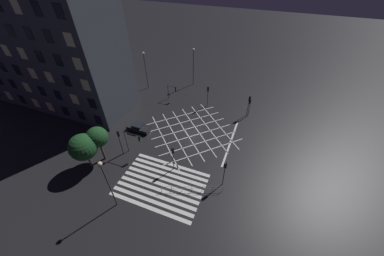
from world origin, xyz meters
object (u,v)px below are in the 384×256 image
(traffic_light_ne_main, at_px, (250,104))
(street_tree_far, at_px, (97,137))
(traffic_light_nw_main, at_px, (173,90))
(traffic_light_ne_cross, at_px, (249,102))
(traffic_light_sw_main, at_px, (133,139))
(traffic_light_se_cross, at_px, (225,169))
(street_lamp_east, at_px, (145,62))
(traffic_light_median_north, at_px, (208,93))
(traffic_light_median_south, at_px, (173,154))
(traffic_light_sw_cross, at_px, (119,138))
(street_lamp_west, at_px, (193,58))
(street_lamp_far, at_px, (105,177))
(street_tree_near, at_px, (83,147))
(waiting_car, at_px, (139,127))

(traffic_light_ne_main, relative_size, street_tree_far, 0.65)
(traffic_light_nw_main, bearing_deg, street_tree_far, -98.46)
(traffic_light_ne_cross, bearing_deg, traffic_light_sw_main, -41.72)
(traffic_light_se_cross, distance_m, street_lamp_east, 29.65)
(traffic_light_median_north, distance_m, traffic_light_median_south, 16.84)
(traffic_light_ne_main, relative_size, street_lamp_east, 0.46)
(traffic_light_sw_cross, height_order, traffic_light_median_south, traffic_light_sw_cross)
(street_lamp_west, height_order, street_tree_far, street_lamp_west)
(traffic_light_median_south, relative_size, street_lamp_far, 0.52)
(traffic_light_median_north, height_order, traffic_light_median_south, traffic_light_median_north)
(traffic_light_ne_cross, height_order, street_tree_near, street_tree_near)
(waiting_car, bearing_deg, street_tree_far, -99.40)
(traffic_light_sw_cross, relative_size, traffic_light_ne_main, 1.18)
(traffic_light_sw_cross, bearing_deg, street_tree_near, 143.85)
(traffic_light_median_north, height_order, traffic_light_ne_cross, traffic_light_median_north)
(traffic_light_ne_cross, height_order, street_lamp_east, street_lamp_east)
(street_lamp_west, bearing_deg, traffic_light_sw_main, -91.09)
(traffic_light_median_north, bearing_deg, traffic_light_sw_cross, -25.84)
(traffic_light_sw_cross, distance_m, street_tree_far, 2.99)
(traffic_light_ne_cross, distance_m, street_lamp_west, 16.15)
(traffic_light_nw_main, distance_m, street_lamp_east, 8.62)
(traffic_light_nw_main, xyz_separation_m, street_tree_near, (-3.66, -20.63, 1.65))
(traffic_light_ne_cross, height_order, street_lamp_west, street_lamp_west)
(traffic_light_ne_main, height_order, waiting_car, traffic_light_ne_main)
(traffic_light_ne_cross, xyz_separation_m, street_lamp_west, (-13.78, 7.76, 3.25))
(traffic_light_sw_main, xyz_separation_m, street_lamp_west, (0.45, 23.72, 3.22))
(street_tree_near, height_order, waiting_car, street_tree_near)
(traffic_light_median_north, distance_m, traffic_light_ne_cross, 7.97)
(traffic_light_se_cross, height_order, street_lamp_east, street_lamp_east)
(traffic_light_sw_main, height_order, traffic_light_ne_cross, traffic_light_ne_cross)
(traffic_light_se_cross, height_order, waiting_car, traffic_light_se_cross)
(street_lamp_west, relative_size, street_tree_near, 1.43)
(traffic_light_nw_main, bearing_deg, street_tree_near, -100.06)
(street_lamp_east, bearing_deg, street_lamp_far, -67.87)
(traffic_light_median_south, height_order, street_tree_far, street_tree_far)
(traffic_light_nw_main, relative_size, street_lamp_far, 0.40)
(traffic_light_se_cross, bearing_deg, traffic_light_median_north, 24.41)
(street_lamp_west, bearing_deg, waiting_car, -99.35)
(traffic_light_ne_main, distance_m, street_tree_far, 26.03)
(traffic_light_ne_cross, bearing_deg, waiting_car, -56.96)
(street_tree_far, bearing_deg, traffic_light_nw_main, 81.54)
(traffic_light_median_south, bearing_deg, traffic_light_sw_cross, 90.64)
(street_lamp_far, bearing_deg, street_tree_far, 137.60)
(traffic_light_sw_main, height_order, traffic_light_nw_main, traffic_light_sw_main)
(traffic_light_median_north, height_order, traffic_light_nw_main, traffic_light_median_north)
(traffic_light_sw_main, relative_size, street_lamp_west, 0.50)
(traffic_light_se_cross, height_order, street_lamp_west, street_lamp_west)
(traffic_light_nw_main, distance_m, street_tree_near, 21.02)
(street_tree_far, bearing_deg, traffic_light_se_cross, 6.26)
(street_lamp_west, bearing_deg, traffic_light_se_cross, -61.05)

